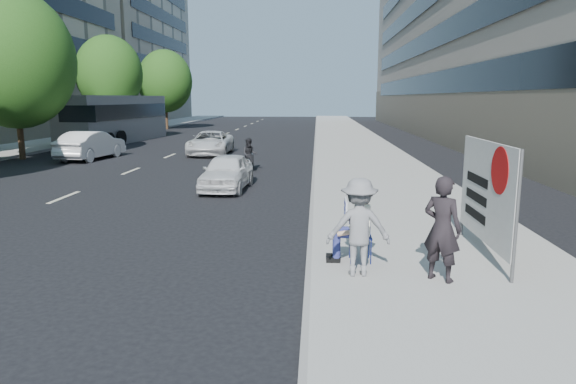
# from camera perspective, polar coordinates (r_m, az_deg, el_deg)

# --- Properties ---
(ground) EXTENTS (160.00, 160.00, 0.00)m
(ground) POSITION_cam_1_polar(r_m,az_deg,el_deg) (8.47, -7.91, -11.47)
(ground) COLOR black
(ground) RESTS_ON ground
(near_sidewalk) EXTENTS (5.00, 120.00, 0.15)m
(near_sidewalk) POSITION_cam_1_polar(r_m,az_deg,el_deg) (27.98, 8.20, 4.02)
(near_sidewalk) COLOR #9E9B94
(near_sidewalk) RESTS_ON ground
(far_bldg_north) EXTENTS (22.00, 28.00, 28.00)m
(far_bldg_north) POSITION_cam_1_polar(r_m,az_deg,el_deg) (77.29, -22.01, 17.77)
(far_bldg_north) COLOR #C0AF90
(far_bldg_north) RESTS_ON ground
(near_building) EXTENTS (14.00, 70.00, 20.00)m
(near_building) POSITION_cam_1_polar(r_m,az_deg,el_deg) (43.14, 25.56, 18.60)
(near_building) COLOR gray
(near_building) RESTS_ON ground
(tree_far_c) EXTENTS (6.00, 6.00, 8.47)m
(tree_far_c) POSITION_cam_1_polar(r_m,az_deg,el_deg) (29.96, -28.19, 12.82)
(tree_far_c) COLOR #382616
(tree_far_c) RESTS_ON ground
(tree_far_d) EXTENTS (4.80, 4.80, 7.65)m
(tree_far_d) POSITION_cam_1_polar(r_m,az_deg,el_deg) (40.72, -19.26, 12.31)
(tree_far_d) COLOR #382616
(tree_far_d) RESTS_ON ground
(tree_far_e) EXTENTS (5.40, 5.40, 7.89)m
(tree_far_e) POSITION_cam_1_polar(r_m,az_deg,el_deg) (53.94, -13.51, 11.88)
(tree_far_e) COLOR #382616
(tree_far_e) RESTS_ON ground
(seated_protester) EXTENTS (0.83, 1.11, 1.31)m
(seated_protester) POSITION_cam_1_polar(r_m,az_deg,el_deg) (9.55, 7.42, -3.42)
(seated_protester) COLOR navy
(seated_protester) RESTS_ON near_sidewalk
(jogger) EXTENTS (1.11, 0.67, 1.68)m
(jogger) POSITION_cam_1_polar(r_m,az_deg,el_deg) (8.78, 7.86, -3.88)
(jogger) COLOR slate
(jogger) RESTS_ON near_sidewalk
(pedestrian_woman) EXTENTS (0.77, 0.73, 1.76)m
(pedestrian_woman) POSITION_cam_1_polar(r_m,az_deg,el_deg) (8.80, 16.75, -3.92)
(pedestrian_woman) COLOR black
(pedestrian_woman) RESTS_ON near_sidewalk
(protest_banner) EXTENTS (0.08, 3.06, 2.20)m
(protest_banner) POSITION_cam_1_polar(r_m,az_deg,el_deg) (10.37, 21.16, 0.04)
(protest_banner) COLOR #4C4C4C
(protest_banner) RESTS_ON near_sidewalk
(white_sedan_near) EXTENTS (1.60, 3.67, 1.23)m
(white_sedan_near) POSITION_cam_1_polar(r_m,az_deg,el_deg) (17.92, -6.82, 2.24)
(white_sedan_near) COLOR white
(white_sedan_near) RESTS_ON ground
(white_sedan_mid) EXTENTS (2.10, 4.61, 1.47)m
(white_sedan_mid) POSITION_cam_1_polar(r_m,az_deg,el_deg) (28.48, -21.03, 4.88)
(white_sedan_mid) COLOR silver
(white_sedan_mid) RESTS_ON ground
(white_sedan_far) EXTENTS (2.33, 4.77, 1.31)m
(white_sedan_far) POSITION_cam_1_polar(r_m,az_deg,el_deg) (29.21, -8.60, 5.41)
(white_sedan_far) COLOR silver
(white_sedan_far) RESTS_ON ground
(motorcycle) EXTENTS (0.75, 2.05, 1.42)m
(motorcycle) POSITION_cam_1_polar(r_m,az_deg,el_deg) (22.50, -4.27, 4.00)
(motorcycle) COLOR black
(motorcycle) RESTS_ON ground
(bus) EXTENTS (3.70, 12.26, 3.30)m
(bus) POSITION_cam_1_polar(r_m,az_deg,el_deg) (38.93, -18.52, 7.67)
(bus) COLOR slate
(bus) RESTS_ON ground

